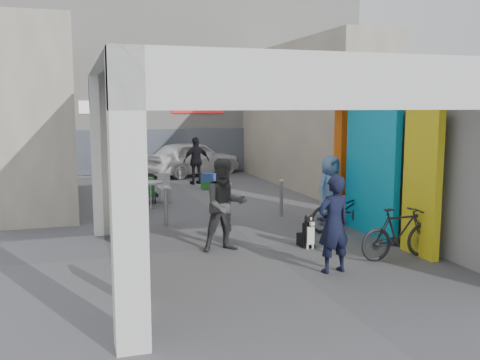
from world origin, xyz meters
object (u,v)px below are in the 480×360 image
object	(u,v)px
cafe_set	(145,195)
bicycle_front	(342,209)
man_back_turned	(225,205)
man_crates	(196,161)
man_with_dog	(334,224)
border_collie	(307,234)
man_elderly	(330,190)
white_van	(192,158)
bicycle_rear	(399,233)
produce_stand	(139,193)

from	to	relation	value
cafe_set	bicycle_front	distance (m)	5.94
man_back_turned	man_crates	world-z (taller)	man_back_turned
bicycle_front	man_back_turned	bearing A→B (deg)	93.24
cafe_set	bicycle_front	world-z (taller)	bicycle_front
cafe_set	man_crates	bearing A→B (deg)	57.65
man_with_dog	border_collie	bearing A→B (deg)	-106.47
cafe_set	bicycle_front	size ratio (longest dim) A/B	0.79
man_elderly	border_collie	bearing A→B (deg)	-149.72
bicycle_front	white_van	distance (m)	10.83
border_collie	man_with_dog	xyz separation A→B (m)	(-0.27, -1.63, 0.57)
bicycle_rear	produce_stand	bearing A→B (deg)	25.52
man_back_turned	man_elderly	distance (m)	3.44
produce_stand	man_back_turned	size ratio (longest dim) A/B	0.59
man_back_turned	bicycle_rear	distance (m)	3.35
man_back_turned	bicycle_front	bearing A→B (deg)	13.01
produce_stand	bicycle_rear	distance (m)	8.40
man_elderly	white_van	xyz separation A→B (m)	(-1.18, 10.12, -0.12)
cafe_set	white_van	bearing A→B (deg)	66.34
bicycle_rear	white_van	xyz separation A→B (m)	(-1.05, 13.21, 0.22)
man_with_dog	man_crates	size ratio (longest dim) A/B	0.98
produce_stand	man_elderly	bearing A→B (deg)	-71.05
border_collie	man_back_turned	distance (m)	1.80
border_collie	white_van	distance (m)	11.94
man_crates	white_van	bearing A→B (deg)	-109.57
man_back_turned	white_van	distance (m)	11.81
man_elderly	man_crates	xyz separation A→B (m)	(-1.59, 7.52, 0.02)
bicycle_front	white_van	bearing A→B (deg)	-6.83
bicycle_front	man_with_dog	bearing A→B (deg)	135.99
man_with_dog	man_back_turned	distance (m)	2.36
man_back_turned	man_crates	distance (m)	9.18
produce_stand	border_collie	world-z (taller)	produce_stand
border_collie	man_elderly	size ratio (longest dim) A/B	0.41
man_elderly	bicycle_front	xyz separation A→B (m)	(-0.00, -0.64, -0.36)
cafe_set	white_van	world-z (taller)	white_van
man_back_turned	bicycle_front	xyz separation A→B (m)	(3.07, 0.90, -0.43)
produce_stand	bicycle_front	bearing A→B (deg)	-75.01
man_back_turned	man_crates	bearing A→B (deg)	77.41
produce_stand	cafe_set	bearing A→B (deg)	-100.60
bicycle_front	border_collie	bearing A→B (deg)	116.68
man_with_dog	bicycle_front	size ratio (longest dim) A/B	0.92
bicycle_rear	cafe_set	bearing A→B (deg)	26.47
man_back_turned	man_elderly	bearing A→B (deg)	23.33
cafe_set	man_back_turned	world-z (taller)	man_back_turned
man_with_dog	bicycle_rear	size ratio (longest dim) A/B	1.03
man_with_dog	white_van	distance (m)	13.57
man_crates	bicycle_front	distance (m)	8.33
produce_stand	white_van	world-z (taller)	white_van
cafe_set	bicycle_rear	world-z (taller)	bicycle_rear
cafe_set	man_crates	distance (m)	4.44
bicycle_front	man_crates	bearing A→B (deg)	-2.07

